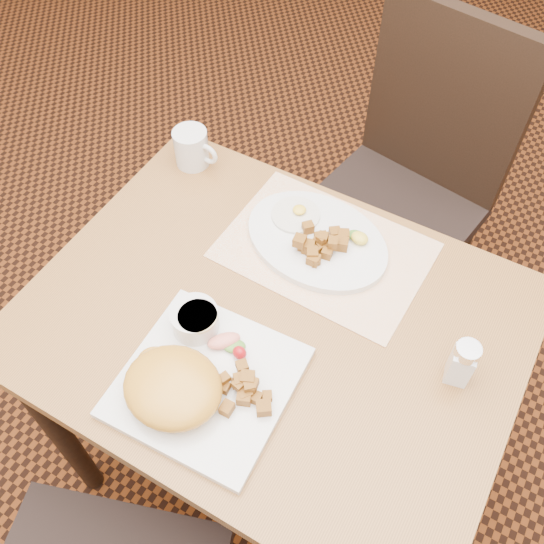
{
  "coord_description": "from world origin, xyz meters",
  "views": [
    {
      "loc": [
        0.3,
        -0.52,
        1.7
      ],
      "look_at": [
        -0.03,
        0.05,
        0.82
      ],
      "focal_mm": 40.0,
      "sensor_mm": 36.0,
      "label": 1
    }
  ],
  "objects_px": {
    "chair_far": "(409,178)",
    "plate_oval": "(317,240)",
    "table": "(272,347)",
    "salt_shaker": "(462,362)",
    "plate_square": "(207,382)",
    "coffee_mug": "(192,148)"
  },
  "relations": [
    {
      "from": "plate_oval",
      "to": "coffee_mug",
      "type": "bearing_deg",
      "value": 168.0
    },
    {
      "from": "table",
      "to": "plate_oval",
      "type": "distance_m",
      "value": 0.23
    },
    {
      "from": "coffee_mug",
      "to": "chair_far",
      "type": "bearing_deg",
      "value": 46.19
    },
    {
      "from": "chair_far",
      "to": "plate_square",
      "type": "bearing_deg",
      "value": 95.33
    },
    {
      "from": "plate_square",
      "to": "coffee_mug",
      "type": "distance_m",
      "value": 0.56
    },
    {
      "from": "chair_far",
      "to": "plate_square",
      "type": "xyz_separation_m",
      "value": [
        -0.07,
        -0.86,
        0.22
      ]
    },
    {
      "from": "plate_square",
      "to": "coffee_mug",
      "type": "height_order",
      "value": "coffee_mug"
    },
    {
      "from": "plate_oval",
      "to": "salt_shaker",
      "type": "xyz_separation_m",
      "value": [
        0.35,
        -0.15,
        0.04
      ]
    },
    {
      "from": "chair_far",
      "to": "plate_oval",
      "type": "distance_m",
      "value": 0.54
    },
    {
      "from": "plate_square",
      "to": "salt_shaker",
      "type": "bearing_deg",
      "value": 31.56
    },
    {
      "from": "chair_far",
      "to": "coffee_mug",
      "type": "height_order",
      "value": "chair_far"
    },
    {
      "from": "salt_shaker",
      "to": "plate_square",
      "type": "bearing_deg",
      "value": -148.44
    },
    {
      "from": "table",
      "to": "coffee_mug",
      "type": "distance_m",
      "value": 0.48
    },
    {
      "from": "plate_oval",
      "to": "salt_shaker",
      "type": "bearing_deg",
      "value": -23.07
    },
    {
      "from": "plate_square",
      "to": "chair_far",
      "type": "bearing_deg",
      "value": 85.5
    },
    {
      "from": "chair_far",
      "to": "salt_shaker",
      "type": "height_order",
      "value": "chair_far"
    },
    {
      "from": "plate_oval",
      "to": "salt_shaker",
      "type": "relative_size",
      "value": 3.05
    },
    {
      "from": "chair_far",
      "to": "plate_oval",
      "type": "bearing_deg",
      "value": 94.33
    },
    {
      "from": "plate_square",
      "to": "coffee_mug",
      "type": "relative_size",
      "value": 2.58
    },
    {
      "from": "table",
      "to": "plate_oval",
      "type": "relative_size",
      "value": 2.96
    },
    {
      "from": "table",
      "to": "salt_shaker",
      "type": "relative_size",
      "value": 9.0
    },
    {
      "from": "plate_square",
      "to": "plate_oval",
      "type": "xyz_separation_m",
      "value": [
        0.02,
        0.37,
        0.0
      ]
    }
  ]
}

